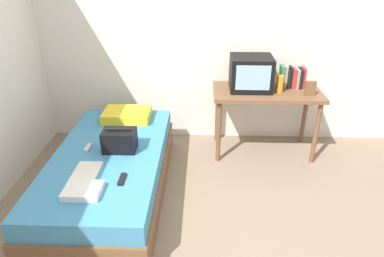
# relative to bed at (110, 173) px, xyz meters

# --- Properties ---
(ground_plane) EXTENTS (8.00, 8.00, 0.00)m
(ground_plane) POSITION_rel_bed_xyz_m (0.93, -0.73, -0.22)
(ground_plane) COLOR #84705B
(wall_back) EXTENTS (5.20, 0.10, 2.60)m
(wall_back) POSITION_rel_bed_xyz_m (0.93, 1.27, 1.08)
(wall_back) COLOR silver
(wall_back) RESTS_ON ground
(bed) EXTENTS (1.00, 2.00, 0.44)m
(bed) POSITION_rel_bed_xyz_m (0.00, 0.00, 0.00)
(bed) COLOR brown
(bed) RESTS_ON ground
(desk) EXTENTS (1.16, 0.60, 0.75)m
(desk) POSITION_rel_bed_xyz_m (1.56, 0.86, 0.44)
(desk) COLOR brown
(desk) RESTS_ON ground
(tv) EXTENTS (0.44, 0.39, 0.36)m
(tv) POSITION_rel_bed_xyz_m (1.37, 0.89, 0.71)
(tv) COLOR black
(tv) RESTS_ON desk
(water_bottle) EXTENTS (0.07, 0.07, 0.18)m
(water_bottle) POSITION_rel_bed_xyz_m (1.68, 0.80, 0.62)
(water_bottle) COLOR orange
(water_bottle) RESTS_ON desk
(book_row) EXTENTS (0.27, 0.17, 0.24)m
(book_row) POSITION_rel_bed_xyz_m (1.84, 0.98, 0.64)
(book_row) COLOR #337F47
(book_row) RESTS_ON desk
(picture_frame) EXTENTS (0.11, 0.02, 0.16)m
(picture_frame) POSITION_rel_bed_xyz_m (1.97, 0.72, 0.61)
(picture_frame) COLOR brown
(picture_frame) RESTS_ON desk
(pillow) EXTENTS (0.50, 0.36, 0.10)m
(pillow) POSITION_rel_bed_xyz_m (0.03, 0.72, 0.28)
(pillow) COLOR yellow
(pillow) RESTS_ON bed
(handbag) EXTENTS (0.30, 0.20, 0.22)m
(handbag) POSITION_rel_bed_xyz_m (0.11, 0.05, 0.33)
(handbag) COLOR black
(handbag) RESTS_ON bed
(magazine) EXTENTS (0.21, 0.29, 0.01)m
(magazine) POSITION_rel_bed_xyz_m (-0.10, -0.31, 0.23)
(magazine) COLOR white
(magazine) RESTS_ON bed
(remote_dark) EXTENTS (0.04, 0.16, 0.02)m
(remote_dark) POSITION_rel_bed_xyz_m (0.23, -0.43, 0.24)
(remote_dark) COLOR black
(remote_dark) RESTS_ON bed
(remote_silver) EXTENTS (0.04, 0.14, 0.02)m
(remote_silver) POSITION_rel_bed_xyz_m (-0.20, 0.06, 0.24)
(remote_silver) COLOR #B7B7BC
(remote_silver) RESTS_ON bed
(folded_towel) EXTENTS (0.28, 0.22, 0.05)m
(folded_towel) POSITION_rel_bed_xyz_m (-0.03, -0.62, 0.25)
(folded_towel) COLOR white
(folded_towel) RESTS_ON bed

